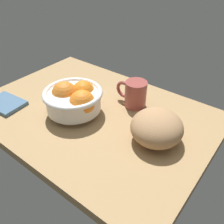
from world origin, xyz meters
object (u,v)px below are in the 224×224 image
object	(u,v)px
fruit_bowl	(74,98)
bread_loaf	(157,127)
napkin_folded	(5,103)
mug	(135,94)

from	to	relation	value
fruit_bowl	bread_loaf	xyz separation A→B (cm)	(-27.63, -4.47, -0.97)
napkin_folded	mug	bearing A→B (deg)	-142.05
bread_loaf	napkin_folded	size ratio (longest dim) A/B	1.18
napkin_folded	mug	xyz separation A→B (cm)	(-35.32, -27.54, 3.92)
mug	fruit_bowl	bearing A→B (deg)	50.59
bread_loaf	mug	size ratio (longest dim) A/B	1.31
napkin_folded	bread_loaf	bearing A→B (deg)	-161.89
bread_loaf	napkin_folded	world-z (taller)	bread_loaf
napkin_folded	mug	size ratio (longest dim) A/B	1.11
napkin_folded	mug	world-z (taller)	mug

